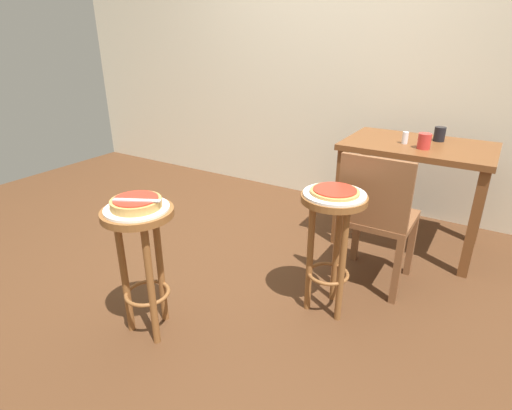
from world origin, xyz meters
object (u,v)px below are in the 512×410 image
stool_middle (332,230)px  wooden_chair (376,216)px  serving_plate_middle (335,194)px  condiment_shaker (405,138)px  pizza_server_knife (137,200)px  pizza_middle (335,191)px  cup_far_edge (440,134)px  serving_plate_foreground (137,208)px  dining_table (416,162)px  pizza_foreground (136,203)px  cup_near_edge (424,141)px  stool_foreground (142,247)px

stool_middle → wooden_chair: 0.40m
serving_plate_middle → condiment_shaker: 1.02m
condiment_shaker → stool_middle: bearing=-95.8°
pizza_server_knife → condiment_shaker: bearing=37.8°
pizza_middle → pizza_server_knife: (-0.69, -0.68, 0.04)m
cup_far_edge → condiment_shaker: (-0.19, -0.20, -0.01)m
serving_plate_foreground → pizza_middle: pizza_middle is taller
dining_table → condiment_shaker: condiment_shaker is taller
pizza_foreground → dining_table: size_ratio=0.24×
pizza_foreground → cup_near_edge: bearing=59.0°
serving_plate_foreground → condiment_shaker: bearing=63.8°
stool_foreground → pizza_middle: size_ratio=2.79×
serving_plate_middle → pizza_middle: (0.00, -0.00, 0.02)m
pizza_server_knife → stool_foreground: bearing=119.2°
pizza_foreground → pizza_server_knife: (0.03, -0.02, 0.03)m
cup_far_edge → pizza_foreground: bearing=-118.4°
pizza_middle → cup_near_edge: bearing=75.7°
serving_plate_middle → condiment_shaker: size_ratio=3.98×
serving_plate_foreground → condiment_shaker: condiment_shaker is taller
stool_middle → wooden_chair: wooden_chair is taller
stool_foreground → pizza_server_knife: size_ratio=3.17×
pizza_foreground → cup_far_edge: size_ratio=2.38×
wooden_chair → serving_plate_foreground: bearing=-129.6°
serving_plate_middle → cup_far_edge: size_ratio=3.25×
cup_near_edge → stool_foreground: bearing=-121.0°
serving_plate_foreground → cup_far_edge: bearing=61.6°
stool_foreground → cup_near_edge: cup_near_edge is taller
dining_table → wooden_chair: bearing=-94.8°
serving_plate_foreground → condiment_shaker: (0.82, 1.66, 0.09)m
stool_foreground → cup_far_edge: 2.14m
serving_plate_foreground → cup_far_edge: size_ratio=3.07×
stool_middle → serving_plate_middle: 0.20m
pizza_server_knife → pizza_middle: bearing=17.4°
cup_far_edge → stool_middle: bearing=-103.5°
wooden_chair → pizza_server_knife: (-0.82, -1.05, 0.29)m
serving_plate_middle → dining_table: bearing=79.9°
cup_near_edge → pizza_server_knife: size_ratio=0.46×
pizza_middle → dining_table: 1.08m
stool_middle → serving_plate_middle: size_ratio=2.17×
cup_near_edge → serving_plate_foreground: bearing=-121.0°
stool_middle → cup_far_edge: 1.27m
cup_near_edge → cup_far_edge: 0.27m
pizza_foreground → cup_near_edge: size_ratio=2.34×
stool_foreground → dining_table: (0.91, 1.72, 0.13)m
serving_plate_foreground → serving_plate_middle: 0.97m
stool_foreground → pizza_server_knife: (0.03, -0.02, 0.26)m
stool_foreground → serving_plate_middle: 0.99m
cup_far_edge → pizza_server_knife: size_ratio=0.45×
stool_foreground → stool_middle: size_ratio=1.00×
serving_plate_middle → wooden_chair: wooden_chair is taller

